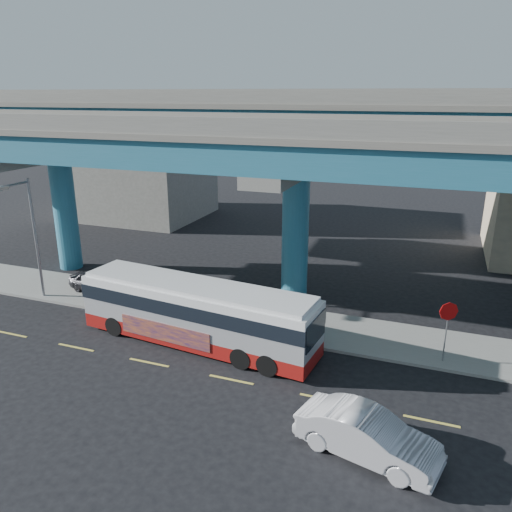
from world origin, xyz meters
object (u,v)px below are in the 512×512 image
at_px(sedan, 367,435).
at_px(stop_sign, 448,319).
at_px(transit_bus, 197,311).
at_px(street_lamp, 26,223).
at_px(parked_car, 97,282).

bearing_deg(sedan, stop_sign, -3.31).
bearing_deg(transit_bus, sedan, -24.12).
distance_m(transit_bus, street_lamp, 11.55).
xyz_separation_m(transit_bus, street_lamp, (-11.07, 1.33, 3.01)).
xyz_separation_m(sedan, parked_car, (-17.25, 8.55, -0.02)).
distance_m(sedan, stop_sign, 7.62).
bearing_deg(stop_sign, parked_car, 172.57).
bearing_deg(street_lamp, transit_bus, -6.83).
bearing_deg(parked_car, transit_bus, -103.03).
relative_size(parked_car, stop_sign, 1.34).
xyz_separation_m(street_lamp, stop_sign, (22.13, 0.71, -2.47)).
relative_size(street_lamp, stop_sign, 2.44).
relative_size(parked_car, street_lamp, 0.55).
distance_m(street_lamp, stop_sign, 22.28).
xyz_separation_m(sedan, stop_sign, (2.28, 7.13, 1.43)).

